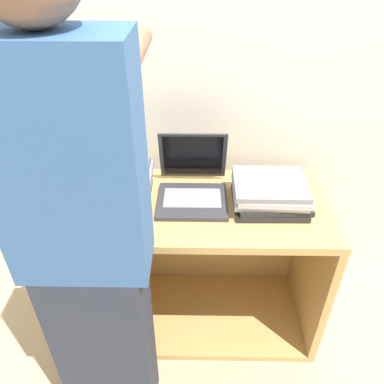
% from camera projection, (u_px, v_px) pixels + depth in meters
% --- Properties ---
extents(ground_plane, '(12.00, 12.00, 0.00)m').
position_uv_depth(ground_plane, '(191.00, 360.00, 1.87)').
color(ground_plane, tan).
extents(wall_back, '(8.00, 0.05, 2.40)m').
position_uv_depth(wall_back, '(194.00, 78.00, 1.73)').
color(wall_back, silver).
rests_on(wall_back, ground_plane).
extents(cart, '(1.22, 0.57, 0.77)m').
position_uv_depth(cart, '(192.00, 254.00, 1.94)').
color(cart, tan).
rests_on(cart, ground_plane).
extents(laptop_open, '(0.31, 0.33, 0.27)m').
position_uv_depth(laptop_open, '(193.00, 186.00, 1.67)').
color(laptop_open, '#333338').
rests_on(laptop_open, cart).
extents(laptop_stack_left, '(0.33, 0.28, 0.16)m').
position_uv_depth(laptop_stack_left, '(114.00, 187.00, 1.62)').
color(laptop_stack_left, slate).
rests_on(laptop_stack_left, cart).
extents(laptop_stack_right, '(0.33, 0.28, 0.12)m').
position_uv_depth(laptop_stack_right, '(270.00, 193.00, 1.62)').
color(laptop_stack_right, '#232326').
rests_on(laptop_stack_right, cart).
extents(person, '(0.40, 0.54, 1.83)m').
position_uv_depth(person, '(88.00, 251.00, 1.18)').
color(person, '#2D3342').
rests_on(person, ground_plane).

